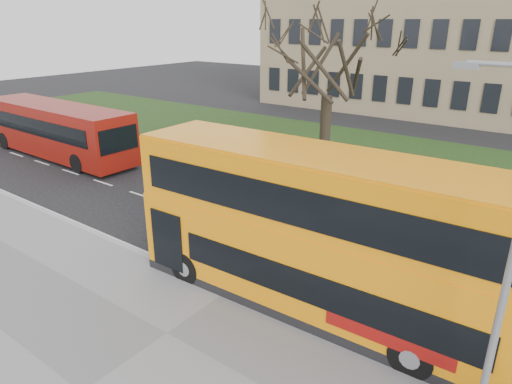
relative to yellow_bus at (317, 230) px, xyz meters
The scene contains 9 objects.
ground 3.58m from the yellow_bus, 168.26° to the left, with size 120.00×120.00×0.00m, color black.
kerb 3.64m from the yellow_bus, 157.30° to the right, with size 80.00×0.20×0.14m, color #9B9C9E.
grass_verge 15.22m from the yellow_bus, 99.48° to the left, with size 80.00×15.40×0.08m, color #1A3212.
guard_railing 7.79m from the yellow_bus, 109.18° to the left, with size 40.00×0.12×1.10m, color #6793B8, non-canonical shape.
bare_tree 12.17m from the yellow_bus, 117.51° to the left, with size 7.28×7.28×10.40m, color black, non-canonical shape.
civic_building 36.57m from the yellow_bus, 101.89° to the left, with size 30.00×15.00×14.00m, color #897857.
yellow_bus is the anchor object (origin of this frame).
red_bus 21.37m from the yellow_bus, 167.75° to the left, with size 12.27×2.94×3.23m.
street_lamp 5.54m from the yellow_bus, 23.00° to the right, with size 1.56×0.30×7.35m.
Camera 1 is at (8.04, -10.87, 8.10)m, focal length 32.00 mm.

